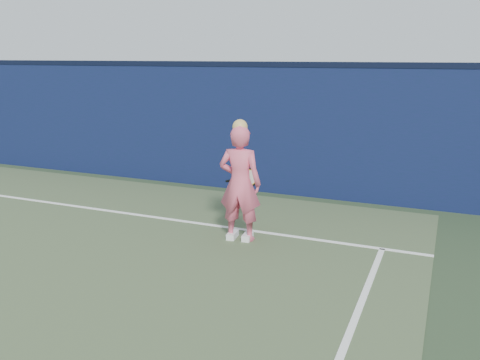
% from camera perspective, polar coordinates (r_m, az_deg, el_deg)
% --- Properties ---
extents(backstop_wall, '(24.00, 0.40, 2.50)m').
position_cam_1_polar(backstop_wall, '(11.20, -7.31, 6.18)').
color(backstop_wall, '#0C1937').
rests_on(backstop_wall, ground).
extents(wall_cap, '(24.00, 0.42, 0.10)m').
position_cam_1_polar(wall_cap, '(11.10, -7.52, 12.84)').
color(wall_cap, black).
rests_on(wall_cap, backstop_wall).
extents(player, '(0.68, 0.48, 1.83)m').
position_cam_1_polar(player, '(7.52, 0.00, -0.35)').
color(player, '#E35875').
rests_on(player, ground).
extents(racket, '(0.58, 0.13, 0.31)m').
position_cam_1_polar(racket, '(7.90, 0.81, 0.27)').
color(racket, black).
rests_on(racket, ground).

